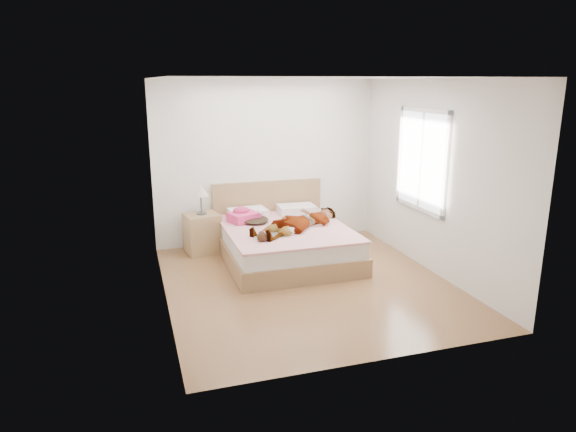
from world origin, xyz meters
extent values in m
plane|color=#57381B|center=(0.00, 0.00, 0.00)|extent=(4.00, 4.00, 0.00)
imported|color=white|center=(0.19, 0.91, 0.63)|extent=(1.76, 1.43, 0.23)
ellipsoid|color=black|center=(-0.38, 1.36, 0.55)|extent=(0.44, 0.54, 0.08)
cube|color=silver|center=(-0.31, 1.31, 0.68)|extent=(0.08, 0.09, 0.05)
plane|color=white|center=(0.00, 0.00, 2.60)|extent=(4.00, 4.00, 0.00)
plane|color=silver|center=(0.00, 2.00, 1.30)|extent=(3.60, 0.00, 3.60)
plane|color=silver|center=(0.00, -2.00, 1.30)|extent=(3.60, 0.00, 3.60)
plane|color=beige|center=(-1.80, 0.00, 1.30)|extent=(0.00, 4.00, 4.00)
plane|color=silver|center=(1.80, 0.00, 1.30)|extent=(0.00, 4.00, 4.00)
cube|color=white|center=(1.78, 0.30, 1.50)|extent=(0.02, 1.10, 1.30)
cube|color=silver|center=(1.78, -0.28, 1.50)|extent=(0.04, 0.06, 1.42)
cube|color=silver|center=(1.78, 0.88, 1.50)|extent=(0.04, 0.06, 1.42)
cube|color=silver|center=(1.78, 0.30, 0.82)|extent=(0.04, 1.22, 0.06)
cube|color=silver|center=(1.78, 0.30, 2.18)|extent=(0.04, 1.22, 0.06)
cube|color=silver|center=(1.77, 0.30, 1.50)|extent=(0.03, 0.04, 1.30)
cube|color=olive|center=(0.00, 0.95, 0.13)|extent=(1.78, 2.08, 0.26)
cube|color=silver|center=(0.00, 0.95, 0.37)|extent=(1.70, 2.00, 0.22)
cube|color=silver|center=(0.00, 0.95, 0.49)|extent=(1.74, 2.04, 0.03)
cube|color=olive|center=(0.00, 1.96, 0.50)|extent=(1.80, 0.07, 1.00)
cube|color=white|center=(-0.40, 1.67, 0.57)|extent=(0.61, 0.44, 0.13)
cube|color=silver|center=(0.40, 1.67, 0.57)|extent=(0.60, 0.43, 0.13)
cube|color=#FF45A7|center=(-0.52, 1.42, 0.58)|extent=(0.51, 0.46, 0.14)
ellipsoid|color=#D1397D|center=(-0.55, 1.47, 0.67)|extent=(0.26, 0.20, 0.13)
cube|color=silver|center=(-0.35, 0.54, 0.52)|extent=(0.44, 0.32, 0.01)
cube|color=silver|center=(-0.46, 0.53, 0.52)|extent=(0.24, 0.30, 0.02)
cube|color=black|center=(-0.25, 0.56, 0.52)|extent=(0.24, 0.30, 0.02)
cylinder|color=white|center=(-0.04, 0.57, 0.56)|extent=(0.10, 0.10, 0.10)
torus|color=silver|center=(0.00, 0.57, 0.56)|extent=(0.07, 0.02, 0.07)
cylinder|color=black|center=(-0.04, 0.57, 0.60)|extent=(0.08, 0.08, 0.00)
ellipsoid|color=black|center=(-0.50, 0.39, 0.57)|extent=(0.17, 0.18, 0.12)
ellipsoid|color=beige|center=(-0.51, 0.38, 0.58)|extent=(0.09, 0.10, 0.06)
sphere|color=black|center=(-0.49, 0.48, 0.58)|extent=(0.09, 0.09, 0.09)
sphere|color=pink|center=(-0.51, 0.51, 0.60)|extent=(0.03, 0.03, 0.03)
sphere|color=#F5A0BE|center=(-0.45, 0.50, 0.60)|extent=(0.03, 0.03, 0.03)
ellipsoid|color=black|center=(-0.56, 0.37, 0.54)|extent=(0.04, 0.06, 0.03)
ellipsoid|color=#32190D|center=(-0.46, 0.35, 0.54)|extent=(0.04, 0.06, 0.03)
cube|color=olive|center=(-1.11, 1.69, 0.30)|extent=(0.56, 0.52, 0.60)
cylinder|color=#494949|center=(-1.11, 1.69, 0.61)|extent=(0.18, 0.18, 0.02)
cylinder|color=#505050|center=(-1.11, 1.69, 0.77)|extent=(0.03, 0.03, 0.31)
cone|color=beige|center=(-1.11, 1.69, 0.98)|extent=(0.28, 0.28, 0.18)
camera|label=1|loc=(-2.12, -5.89, 2.57)|focal=32.00mm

